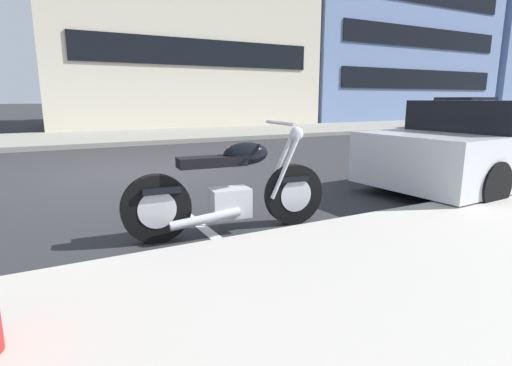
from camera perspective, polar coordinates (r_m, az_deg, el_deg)
ground_plane at (r=7.87m, az=-17.11°, el=1.45°), size 260.00×260.00×0.00m
sidewalk_far_curb at (r=19.79m, az=15.02°, el=7.77°), size 120.00×5.00×0.14m
parking_stall_stripe at (r=4.31m, az=-7.35°, el=-6.49°), size 0.12×2.20×0.01m
parked_motorcycle at (r=4.08m, az=-3.49°, el=-1.12°), size 2.15×0.62×1.13m
parked_car_near_corner at (r=7.30m, az=30.59°, el=4.60°), size 4.47×2.04×1.34m
car_opposite_curb at (r=19.88m, az=27.64°, el=8.59°), size 4.35×2.14×1.43m
townhouse_corner_block at (r=29.58m, az=15.84°, el=19.80°), size 14.42×9.36×11.28m
townhouse_mid_block at (r=41.49m, az=30.68°, el=17.21°), size 13.32×11.03×12.69m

